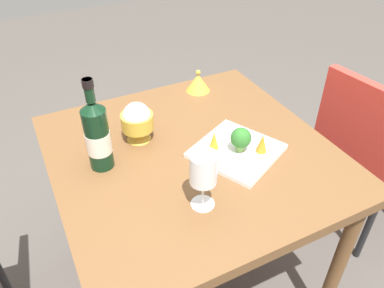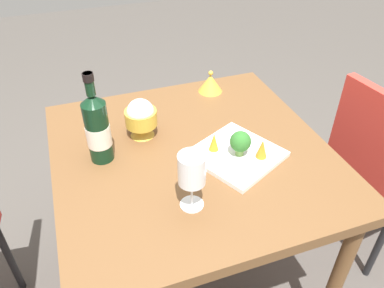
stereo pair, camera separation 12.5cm
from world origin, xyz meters
The scene contains 11 objects.
ground_plane centered at (0.00, 0.00, 0.00)m, with size 8.00×8.00×0.00m, color #4C4742.
dining_table centered at (0.00, 0.00, 0.66)m, with size 0.90×0.90×0.75m.
chair_near_window centered at (0.81, -0.06, 0.53)m, with size 0.45×0.45×0.85m.
wine_bottle centered at (-0.29, 0.06, 0.86)m, with size 0.08×0.08×0.31m.
wine_glass centered at (-0.08, -0.23, 0.87)m, with size 0.08×0.08×0.18m.
rice_bowl centered at (-0.13, 0.15, 0.82)m, with size 0.11×0.11×0.14m.
rice_bowl_lid centered at (0.21, 0.36, 0.78)m, with size 0.10×0.10×0.09m.
serving_plate centered at (0.13, -0.07, 0.75)m, with size 0.33×0.33×0.02m.
broccoli_floret centered at (0.13, -0.09, 0.81)m, with size 0.07×0.07×0.09m.
carrot_garnish_left centered at (0.06, -0.03, 0.79)m, with size 0.03×0.03×0.06m.
carrot_garnish_right centered at (0.19, -0.12, 0.79)m, with size 0.04×0.04×0.07m.
Camera 2 is at (-0.33, -0.94, 1.54)m, focal length 35.66 mm.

